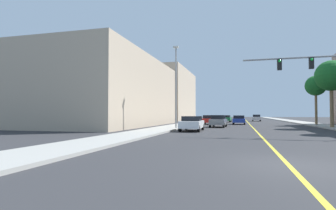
# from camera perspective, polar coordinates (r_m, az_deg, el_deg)

# --- Properties ---
(ground) EXTENTS (192.00, 192.00, 0.00)m
(ground) POSITION_cam_1_polar(r_m,az_deg,el_deg) (51.55, 16.71, -3.65)
(ground) COLOR #2D2D30
(sidewalk_left) EXTENTS (3.33, 168.00, 0.15)m
(sidewalk_left) POSITION_cam_1_polar(r_m,az_deg,el_deg) (52.12, 6.30, -3.62)
(sidewalk_left) COLOR #9E9B93
(sidewalk_left) RESTS_ON ground
(sidewalk_right) EXTENTS (3.33, 168.00, 0.15)m
(sidewalk_right) POSITION_cam_1_polar(r_m,az_deg,el_deg) (52.67, 27.00, -3.41)
(sidewalk_right) COLOR #9E9B93
(sidewalk_right) RESTS_ON ground
(lane_marking_center) EXTENTS (0.16, 144.00, 0.01)m
(lane_marking_center) POSITION_cam_1_polar(r_m,az_deg,el_deg) (51.55, 16.71, -3.65)
(lane_marking_center) COLOR yellow
(lane_marking_center) RESTS_ON ground
(building_left_near) EXTENTS (15.63, 25.67, 9.51)m
(building_left_near) POSITION_cam_1_polar(r_m,az_deg,el_deg) (39.76, -13.99, 2.62)
(building_left_near) COLOR tan
(building_left_near) RESTS_ON ground
(building_left_far) EXTENTS (12.99, 21.37, 11.73)m
(building_left_far) POSITION_cam_1_polar(r_m,az_deg,el_deg) (63.41, -1.45, 1.92)
(building_left_far) COLOR tan
(building_left_far) RESTS_ON ground
(street_lamp) EXTENTS (0.56, 0.28, 8.96)m
(street_lamp) POSITION_cam_1_polar(r_m,az_deg,el_deg) (29.42, 1.71, 4.74)
(street_lamp) COLOR gray
(street_lamp) RESTS_ON sidewalk_left
(palm_mid) EXTENTS (3.48, 3.48, 7.60)m
(palm_mid) POSITION_cam_1_polar(r_m,az_deg,el_deg) (35.77, 31.37, 5.25)
(palm_mid) COLOR brown
(palm_mid) RESTS_ON sidewalk_right
(palm_far) EXTENTS (2.86, 2.86, 6.96)m
(palm_far) POSITION_cam_1_polar(r_m,az_deg,el_deg) (43.59, 28.91, 3.53)
(palm_far) COLOR brown
(palm_far) RESTS_ON sidewalk_right
(car_green) EXTENTS (2.10, 4.67, 1.38)m
(car_green) POSITION_cam_1_polar(r_m,az_deg,el_deg) (55.27, 12.25, -2.81)
(car_green) COLOR #196638
(car_green) RESTS_ON ground
(car_red) EXTENTS (1.78, 4.33, 1.45)m
(car_red) POSITION_cam_1_polar(r_m,az_deg,el_deg) (43.08, 8.63, -3.09)
(car_red) COLOR red
(car_red) RESTS_ON ground
(car_white) EXTENTS (2.03, 4.60, 1.44)m
(car_white) POSITION_cam_1_polar(r_m,az_deg,el_deg) (26.28, 5.12, -3.87)
(car_white) COLOR white
(car_white) RESTS_ON ground
(car_gray) EXTENTS (1.99, 4.34, 1.51)m
(car_gray) POSITION_cam_1_polar(r_m,az_deg,el_deg) (34.21, 10.67, -3.32)
(car_gray) COLOR slate
(car_gray) RESTS_ON ground
(car_silver) EXTENTS (1.93, 4.30, 1.48)m
(car_silver) POSITION_cam_1_polar(r_m,az_deg,el_deg) (63.57, 18.30, -2.59)
(car_silver) COLOR #BCBCC1
(car_silver) RESTS_ON ground
(car_blue) EXTENTS (1.91, 3.99, 1.41)m
(car_blue) POSITION_cam_1_polar(r_m,az_deg,el_deg) (43.63, 14.85, -3.04)
(car_blue) COLOR #1E389E
(car_blue) RESTS_ON ground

